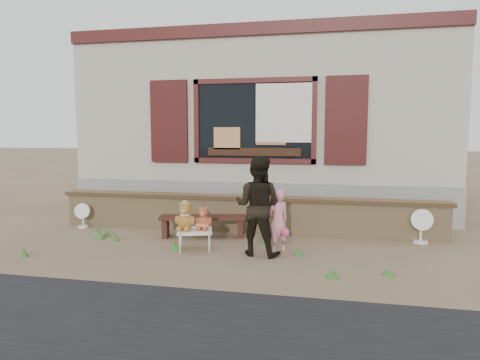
% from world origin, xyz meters
% --- Properties ---
extents(ground, '(80.00, 80.00, 0.00)m').
position_xyz_m(ground, '(0.00, 0.00, 0.00)').
color(ground, brown).
rests_on(ground, ground).
extents(shopfront, '(8.04, 5.13, 4.00)m').
position_xyz_m(shopfront, '(0.00, 4.49, 2.00)').
color(shopfront, '#A59886').
rests_on(shopfront, ground).
extents(brick_wall, '(7.10, 0.36, 0.67)m').
position_xyz_m(brick_wall, '(0.00, 1.00, 0.34)').
color(brick_wall, tan).
rests_on(brick_wall, ground).
extents(bench, '(1.52, 0.62, 0.38)m').
position_xyz_m(bench, '(-0.62, 0.43, 0.28)').
color(bench, '#321811').
rests_on(bench, ground).
extents(folding_chair, '(0.64, 0.60, 0.32)m').
position_xyz_m(folding_chair, '(-0.51, -0.39, 0.29)').
color(folding_chair, white).
rests_on(folding_chair, ground).
extents(teddy_bear_left, '(0.39, 0.36, 0.44)m').
position_xyz_m(teddy_bear_left, '(-0.64, -0.43, 0.54)').
color(teddy_bear_left, brown).
rests_on(teddy_bear_left, folding_chair).
extents(teddy_bear_right, '(0.33, 0.30, 0.37)m').
position_xyz_m(teddy_bear_right, '(-0.38, -0.34, 0.51)').
color(teddy_bear_right, brown).
rests_on(teddy_bear_right, folding_chair).
extents(child, '(0.42, 0.40, 0.97)m').
position_xyz_m(child, '(0.77, -0.24, 0.48)').
color(child, pink).
rests_on(child, ground).
extents(adult, '(0.80, 0.67, 1.47)m').
position_xyz_m(adult, '(0.48, -0.42, 0.73)').
color(adult, black).
rests_on(adult, ground).
extents(fan_left, '(0.30, 0.20, 0.48)m').
position_xyz_m(fan_left, '(-3.10, 0.69, 0.24)').
color(fan_left, silver).
rests_on(fan_left, ground).
extents(fan_right, '(0.36, 0.24, 0.57)m').
position_xyz_m(fan_right, '(3.01, 0.80, 0.29)').
color(fan_right, white).
rests_on(fan_right, ground).
extents(grass_tufts, '(5.28, 1.86, 0.16)m').
position_xyz_m(grass_tufts, '(-0.66, -0.38, 0.07)').
color(grass_tufts, '#376628').
rests_on(grass_tufts, ground).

